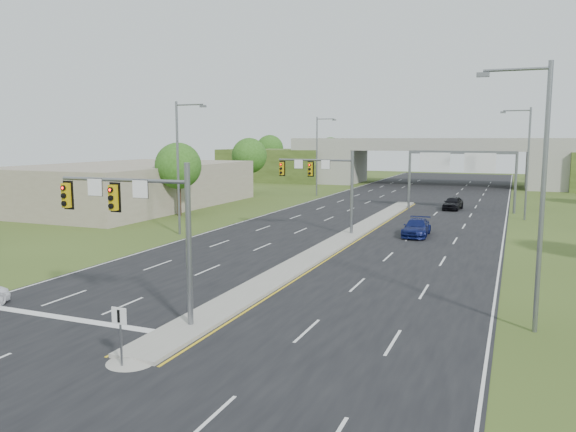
# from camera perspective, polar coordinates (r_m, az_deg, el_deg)

# --- Properties ---
(ground) EXTENTS (240.00, 240.00, 0.00)m
(ground) POSITION_cam_1_polar(r_m,az_deg,el_deg) (24.59, -9.84, -11.16)
(ground) COLOR #354719
(ground) RESTS_ON ground
(road) EXTENTS (24.00, 160.00, 0.02)m
(road) POSITION_cam_1_polar(r_m,az_deg,el_deg) (56.62, 9.18, -0.34)
(road) COLOR black
(road) RESTS_ON ground
(median) EXTENTS (2.00, 54.00, 0.16)m
(median) POSITION_cam_1_polar(r_m,az_deg,el_deg) (45.13, 5.75, -2.23)
(median) COLOR gray
(median) RESTS_ON road
(median_nose) EXTENTS (2.00, 2.00, 0.16)m
(median_nose) POSITION_cam_1_polar(r_m,az_deg,el_deg) (21.49, -15.65, -13.91)
(median_nose) COLOR gray
(median_nose) RESTS_ON road
(lane_markings) EXTENTS (23.72, 160.00, 0.01)m
(lane_markings) POSITION_cam_1_polar(r_m,az_deg,el_deg) (50.92, 6.98, -1.19)
(lane_markings) COLOR gold
(lane_markings) RESTS_ON road
(signal_mast_near) EXTENTS (6.62, 0.60, 7.00)m
(signal_mast_near) POSITION_cam_1_polar(r_m,az_deg,el_deg) (24.70, -14.65, 0.07)
(signal_mast_near) COLOR slate
(signal_mast_near) RESTS_ON ground
(signal_mast_far) EXTENTS (6.62, 0.60, 7.00)m
(signal_mast_far) POSITION_cam_1_polar(r_m,az_deg,el_deg) (47.06, 3.84, 3.88)
(signal_mast_far) COLOR slate
(signal_mast_far) RESTS_ON ground
(keep_right_sign) EXTENTS (0.60, 0.13, 2.20)m
(keep_right_sign) POSITION_cam_1_polar(r_m,az_deg,el_deg) (20.62, -16.71, -10.70)
(keep_right_sign) COLOR slate
(keep_right_sign) RESTS_ON ground
(sign_gantry) EXTENTS (11.58, 0.44, 6.67)m
(sign_gantry) POSITION_cam_1_polar(r_m,az_deg,el_deg) (64.90, 17.05, 5.09)
(sign_gantry) COLOR slate
(sign_gantry) RESTS_ON ground
(overpass) EXTENTS (80.00, 14.00, 8.10)m
(overpass) POSITION_cam_1_polar(r_m,az_deg,el_deg) (100.54, 15.01, 5.06)
(overpass) COLOR gray
(overpass) RESTS_ON ground
(lightpole_l_mid) EXTENTS (2.85, 0.25, 11.00)m
(lightpole_l_mid) POSITION_cam_1_polar(r_m,az_deg,el_deg) (47.32, -10.93, 5.45)
(lightpole_l_mid) COLOR slate
(lightpole_l_mid) RESTS_ON ground
(lightpole_l_far) EXTENTS (2.85, 0.25, 11.00)m
(lightpole_l_far) POSITION_cam_1_polar(r_m,az_deg,el_deg) (79.00, 3.09, 6.48)
(lightpole_l_far) COLOR slate
(lightpole_l_far) RESTS_ON ground
(lightpole_r_near) EXTENTS (2.85, 0.25, 11.00)m
(lightpole_r_near) POSITION_cam_1_polar(r_m,az_deg,el_deg) (24.75, 24.06, 2.87)
(lightpole_r_near) COLOR slate
(lightpole_r_near) RESTS_ON ground
(lightpole_r_far) EXTENTS (2.85, 0.25, 11.00)m
(lightpole_r_far) POSITION_cam_1_polar(r_m,az_deg,el_deg) (59.71, 23.01, 5.44)
(lightpole_r_far) COLOR slate
(lightpole_r_far) RESTS_ON ground
(tree_l_near) EXTENTS (4.80, 4.80, 7.60)m
(tree_l_near) POSITION_cam_1_polar(r_m,az_deg,el_deg) (59.38, -11.09, 5.00)
(tree_l_near) COLOR #382316
(tree_l_near) RESTS_ON ground
(tree_l_mid) EXTENTS (5.20, 5.20, 8.12)m
(tree_l_mid) POSITION_cam_1_polar(r_m,az_deg,el_deg) (83.12, -3.95, 6.12)
(tree_l_mid) COLOR #382316
(tree_l_mid) RESTS_ON ground
(tree_back_a) EXTENTS (6.00, 6.00, 8.85)m
(tree_back_a) POSITION_cam_1_polar(r_m,az_deg,el_deg) (124.37, -1.86, 6.85)
(tree_back_a) COLOR #382316
(tree_back_a) RESTS_ON ground
(tree_back_b) EXTENTS (5.60, 5.60, 8.32)m
(tree_back_b) POSITION_cam_1_polar(r_m,az_deg,el_deg) (119.39, 4.33, 6.63)
(tree_back_b) COLOR #382316
(tree_back_b) RESTS_ON ground
(commercial_building) EXTENTS (18.00, 30.00, 5.00)m
(commercial_building) POSITION_cam_1_polar(r_m,az_deg,el_deg) (69.42, -15.71, 3.03)
(commercial_building) COLOR gray
(commercial_building) RESTS_ON ground
(car_far_b) EXTENTS (2.10, 4.92, 1.41)m
(car_far_b) POSITION_cam_1_polar(r_m,az_deg,el_deg) (47.36, 12.93, -1.15)
(car_far_b) COLOR #0C144C
(car_far_b) RESTS_ON road
(car_far_c) EXTENTS (2.18, 4.51, 1.48)m
(car_far_c) POSITION_cam_1_polar(r_m,az_deg,el_deg) (66.16, 16.41, 1.27)
(car_far_c) COLOR black
(car_far_c) RESTS_ON road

